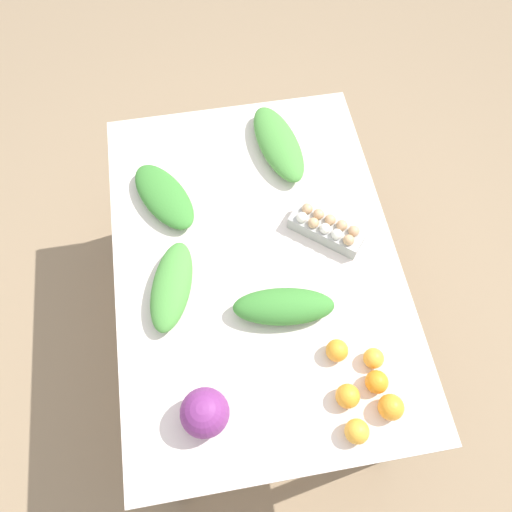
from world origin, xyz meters
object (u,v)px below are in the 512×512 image
Objects in this scene: greens_bunch_chard at (284,307)px; orange_1 at (348,396)px; greens_bunch_dandelion at (278,143)px; orange_4 at (357,431)px; greens_bunch_scallion at (172,286)px; orange_0 at (377,382)px; orange_3 at (374,358)px; cabbage_purple at (205,413)px; greens_bunch_kale at (164,196)px; orange_5 at (391,407)px; egg_carton at (327,228)px; orange_2 at (337,350)px.

greens_bunch_chard is 0.34m from orange_1.
greens_bunch_dandelion reaches higher than orange_4.
greens_bunch_chard reaches higher than greens_bunch_scallion.
orange_4 reaches higher than orange_0.
orange_3 is (-0.35, -0.61, -0.01)m from greens_bunch_scallion.
greens_bunch_scallion is at bearing 54.32° from orange_0.
orange_3 is (0.08, -0.55, -0.04)m from cabbage_purple.
greens_bunch_kale is 1.07m from orange_5.
egg_carton is 3.69× the size of orange_2.
greens_bunch_dandelion is 1.16× the size of greens_bunch_kale.
greens_bunch_scallion is 0.75m from orange_4.
orange_0 is at bearing -75.04° from orange_1.
orange_2 is at bearing -121.85° from greens_bunch_scallion.
greens_bunch_scallion is 5.05× the size of orange_3.
orange_0 is (-0.97, -0.13, -0.01)m from greens_bunch_dandelion.
greens_bunch_chard is at bearing 39.51° from orange_2.
orange_2 is at bearing -73.83° from cabbage_purple.
greens_bunch_kale reaches higher than orange_4.
orange_1 reaches higher than orange_2.
greens_bunch_chard is 4.23× the size of orange_5.
greens_bunch_scallion is 4.45× the size of orange_4.
cabbage_purple is at bearing -175.99° from greens_bunch_kale.
orange_1 is (-0.99, -0.03, -0.01)m from greens_bunch_dandelion.
orange_5 is (-0.64, -0.05, -0.00)m from egg_carton.
greens_bunch_chard is at bearing -44.92° from cabbage_purple.
greens_bunch_chard is at bearing -145.29° from greens_bunch_kale.
orange_1 is 0.14m from orange_2.
orange_2 is (0.14, -0.00, -0.00)m from orange_1.
orange_2 is at bearing -59.27° from egg_carton.
greens_bunch_chard is at bearing 18.33° from orange_4.
orange_1 is (-0.59, 0.07, -0.00)m from egg_carton.
greens_bunch_chard is 4.64× the size of orange_2.
cabbage_purple is 1.97× the size of orange_1.
egg_carton is at bearing -112.88° from greens_bunch_kale.
greens_bunch_chard is at bearing 34.93° from orange_5.
greens_bunch_scallion is at bearing 138.90° from greens_bunch_dandelion.
orange_0 is at bearing -140.54° from orange_2.
orange_5 is (-0.37, -0.26, -0.01)m from greens_bunch_chard.
cabbage_purple is 1.98× the size of orange_4.
egg_carton is 0.56m from orange_0.
greens_bunch_dandelion is 5.38× the size of orange_2.
orange_5 is at bearing -172.06° from greens_bunch_dandelion.
orange_5 is (-0.20, -0.12, 0.00)m from orange_2.
cabbage_purple reaches higher than orange_4.
orange_2 is 0.91× the size of orange_5.
egg_carton is at bearing -41.75° from cabbage_purple.
orange_3 is (0.07, -0.01, -0.00)m from orange_0.
orange_2 is at bearing 30.55° from orange_5.
greens_bunch_dandelion reaches higher than greens_bunch_scallion.
orange_2 is at bearing -0.33° from orange_4.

